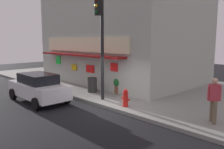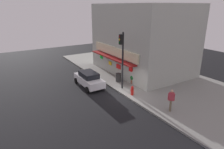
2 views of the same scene
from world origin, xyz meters
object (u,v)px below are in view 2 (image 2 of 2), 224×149
traffic_light (122,54)px  parked_car_white (89,79)px  pedestrian (171,99)px  fire_hydrant (132,91)px  trash_can (118,77)px  potted_plant_by_doorway (133,79)px

traffic_light → parked_car_white: traffic_light is taller
traffic_light → pedestrian: bearing=8.0°
traffic_light → fire_hydrant: traffic_light is taller
fire_hydrant → parked_car_white: parked_car_white is taller
pedestrian → traffic_light: bearing=-172.0°
trash_can → pedestrian: bearing=-0.3°
potted_plant_by_doorway → fire_hydrant: bearing=-38.1°
trash_can → potted_plant_by_doorway: potted_plant_by_doorway is taller
potted_plant_by_doorway → trash_can: bearing=-146.2°
trash_can → pedestrian: size_ratio=0.51×
fire_hydrant → traffic_light: bearing=179.4°
traffic_light → potted_plant_by_doorway: size_ratio=5.85×
potted_plant_by_doorway → traffic_light: bearing=-75.5°
traffic_light → potted_plant_by_doorway: traffic_light is taller
trash_can → parked_car_white: bearing=-103.5°
fire_hydrant → trash_can: (-3.69, 0.88, 0.03)m
traffic_light → parked_car_white: bearing=-137.8°
potted_plant_by_doorway → parked_car_white: bearing=-117.5°
traffic_light → trash_can: (-1.85, 0.86, -3.15)m
trash_can → fire_hydrant: bearing=-13.4°
trash_can → traffic_light: bearing=-24.9°
pedestrian → potted_plant_by_doorway: bearing=171.2°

